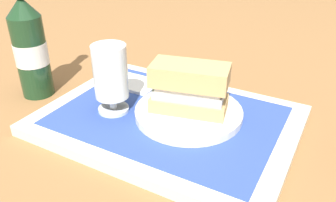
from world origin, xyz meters
The scene contains 8 objects.
ground_plane centered at (0.00, 0.00, 0.00)m, with size 3.00×3.00×0.00m, color olive.
tray centered at (0.00, 0.00, 0.01)m, with size 0.44×0.32×0.02m, color beige.
placemat centered at (0.00, 0.00, 0.02)m, with size 0.38×0.27×0.00m, color #2D4793.
plate centered at (-0.03, -0.02, 0.03)m, with size 0.19×0.19×0.01m, color silver.
sandwich centered at (-0.03, -0.01, 0.08)m, with size 0.14×0.09×0.08m.
beer_glass centered at (0.10, 0.03, 0.09)m, with size 0.06×0.06×0.12m.
napkin_folded centered at (0.12, -0.07, 0.02)m, with size 0.09×0.07×0.01m, color white.
beer_bottle centered at (0.30, 0.02, 0.10)m, with size 0.07×0.07×0.27m.
Camera 1 is at (-0.25, 0.46, 0.34)m, focal length 36.91 mm.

